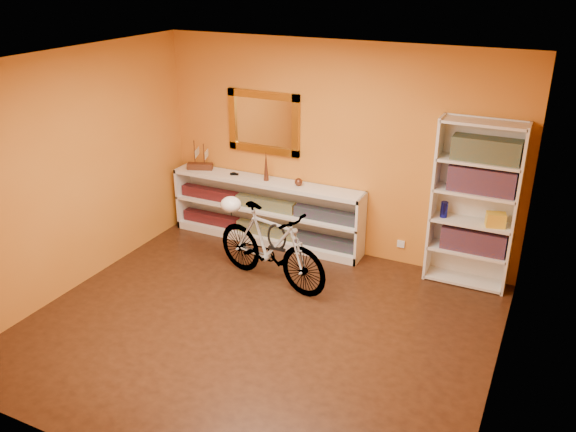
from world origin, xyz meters
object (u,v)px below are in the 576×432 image
at_px(console_unit, 266,211).
at_px(helmet, 231,204).
at_px(bicycle, 271,246).
at_px(bookcase, 474,206).

bearing_deg(console_unit, helmet, -92.26).
bearing_deg(bicycle, console_unit, 43.54).
bearing_deg(bookcase, bicycle, -154.09).
bearing_deg(console_unit, bicycle, -59.75).
bearing_deg(helmet, bookcase, 17.88).
relative_size(console_unit, bookcase, 1.37).
xyz_separation_m(bookcase, helmet, (-2.58, -0.83, -0.14)).
height_order(console_unit, bicycle, bicycle).
distance_m(bookcase, helmet, 2.72).
height_order(bookcase, bicycle, bookcase).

